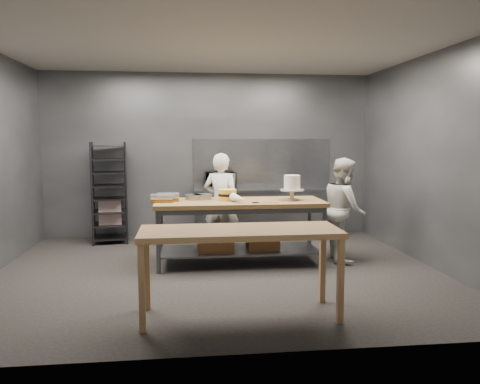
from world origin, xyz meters
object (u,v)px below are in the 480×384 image
object	(u,v)px
chef_behind	(221,203)
layer_cake	(227,195)
near_counter	(240,237)
microwave	(220,181)
chef_right	(344,209)
work_table	(238,225)
speed_rack	(110,193)
frosted_cake_stand	(292,185)

from	to	relation	value
chef_behind	layer_cake	distance (m)	0.68
near_counter	microwave	bearing A→B (deg)	88.61
near_counter	layer_cake	world-z (taller)	layer_cake
near_counter	chef_behind	xyz separation A→B (m)	(0.02, 2.72, -0.02)
chef_right	layer_cake	xyz separation A→B (m)	(-1.74, 0.02, 0.24)
chef_behind	near_counter	bearing A→B (deg)	112.88
work_table	chef_behind	world-z (taller)	chef_behind
chef_right	layer_cake	size ratio (longest dim) A/B	5.82
speed_rack	frosted_cake_stand	xyz separation A→B (m)	(2.84, -1.77, 0.29)
frosted_cake_stand	near_counter	bearing A→B (deg)	-116.57
microwave	layer_cake	bearing A→B (deg)	-91.07
near_counter	layer_cake	xyz separation A→B (m)	(0.06, 2.08, 0.19)
work_table	layer_cake	distance (m)	0.46
chef_behind	chef_right	xyz separation A→B (m)	(1.78, -0.67, -0.03)
work_table	chef_behind	xyz separation A→B (m)	(-0.19, 0.72, 0.22)
work_table	chef_right	bearing A→B (deg)	1.84
microwave	chef_behind	bearing A→B (deg)	-93.78
microwave	frosted_cake_stand	distance (m)	2.05
near_counter	microwave	xyz separation A→B (m)	(0.09, 3.81, 0.24)
chef_right	layer_cake	distance (m)	1.75
near_counter	chef_behind	bearing A→B (deg)	89.57
chef_right	speed_rack	bearing A→B (deg)	71.32
chef_behind	chef_right	bearing A→B (deg)	-177.32
speed_rack	layer_cake	bearing A→B (deg)	-40.81
near_counter	layer_cake	distance (m)	2.09
near_counter	speed_rack	bearing A→B (deg)	116.45
near_counter	chef_right	bearing A→B (deg)	48.84
near_counter	chef_right	xyz separation A→B (m)	(1.80, 2.06, -0.05)
work_table	chef_behind	distance (m)	0.78
chef_behind	frosted_cake_stand	bearing A→B (deg)	165.05
chef_right	frosted_cake_stand	world-z (taller)	chef_right
near_counter	chef_behind	size ratio (longest dim) A/B	1.26
chef_behind	layer_cake	bearing A→B (deg)	116.82
speed_rack	chef_right	size ratio (longest dim) A/B	1.15
near_counter	speed_rack	xyz separation A→B (m)	(-1.86, 3.73, 0.04)
speed_rack	frosted_cake_stand	size ratio (longest dim) A/B	4.82
work_table	near_counter	world-z (taller)	work_table
speed_rack	chef_behind	bearing A→B (deg)	-28.25
speed_rack	chef_behind	distance (m)	2.13
chef_behind	microwave	distance (m)	1.12
work_table	frosted_cake_stand	world-z (taller)	frosted_cake_stand
chef_behind	layer_cake	world-z (taller)	chef_behind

